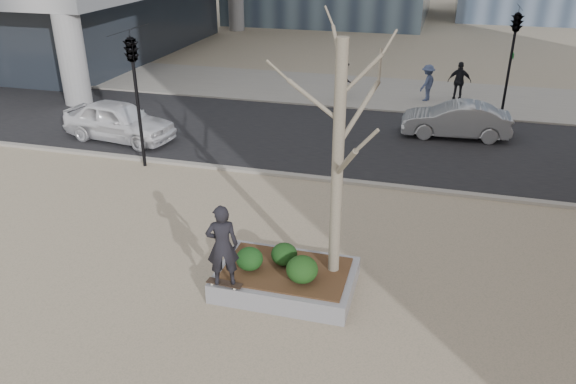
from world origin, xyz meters
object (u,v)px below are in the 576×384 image
(skateboard, at_px, (225,284))
(police_car, at_px, (119,121))
(planter, at_px, (286,280))
(skateboarder, at_px, (222,246))

(skateboard, height_order, police_car, police_car)
(planter, relative_size, skateboarder, 1.65)
(skateboarder, xyz_separation_m, police_car, (-7.50, 8.55, -0.68))
(skateboard, bearing_deg, police_car, 135.25)
(planter, distance_m, police_car, 11.54)
(skateboard, height_order, skateboarder, skateboarder)
(skateboard, distance_m, police_car, 11.38)
(skateboard, xyz_separation_m, police_car, (-7.50, 8.55, 0.27))
(skateboarder, bearing_deg, skateboard, -111.34)
(planter, height_order, skateboarder, skateboarder)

